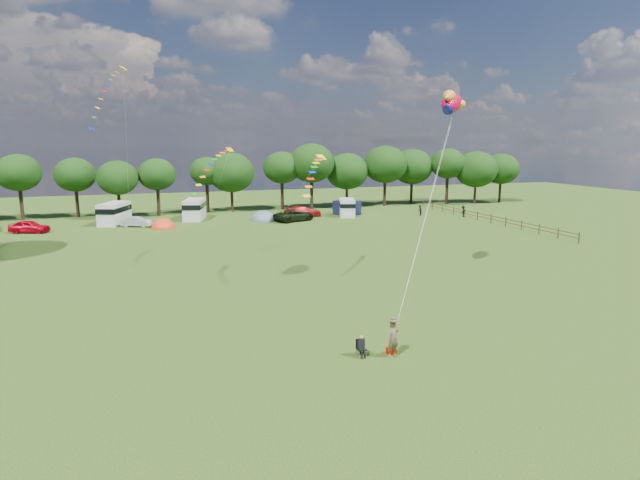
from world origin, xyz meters
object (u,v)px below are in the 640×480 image
object	(u,v)px
car_d	(294,215)
tent_orange	(163,228)
car_c	(303,212)
kite_flyer	(393,339)
camp_chair	(361,344)
car_b	(137,222)
walker_a	(420,210)
walker_b	(463,211)
campervan_b	(114,213)
campervan_c	(195,209)
fish_kite	(451,103)
car_a	(29,227)
campervan_d	(347,207)
tent_greyblue	(263,220)

from	to	relation	value
car_d	tent_orange	world-z (taller)	car_d
tent_orange	car_c	bearing A→B (deg)	11.22
kite_flyer	camp_chair	world-z (taller)	kite_flyer
car_b	car_d	size ratio (longest dim) A/B	0.62
car_c	walker_a	distance (m)	16.92
car_c	walker_b	distance (m)	22.70
campervan_b	tent_orange	bearing A→B (deg)	-111.79
car_d	walker_b	bearing A→B (deg)	-120.72
car_d	campervan_c	bearing A→B (deg)	43.16
fish_kite	car_a	bearing A→B (deg)	87.91
car_c	campervan_d	size ratio (longest dim) A/B	0.98
camp_chair	car_a	bearing A→B (deg)	114.13
campervan_b	walker_b	world-z (taller)	campervan_b
car_c	walker_b	size ratio (longest dim) A/B	3.23
car_c	fish_kite	xyz separation A→B (m)	(0.24, -37.03, 12.54)
tent_greyblue	kite_flyer	size ratio (longest dim) A/B	2.08
car_d	fish_kite	bearing A→B (deg)	162.58
campervan_b	campervan_c	world-z (taller)	campervan_b
walker_a	walker_b	world-z (taller)	walker_b
camp_chair	fish_kite	distance (m)	20.97
car_a	campervan_b	world-z (taller)	campervan_b
car_a	walker_b	size ratio (longest dim) A/B	2.83
car_a	walker_a	size ratio (longest dim) A/B	2.99
campervan_d	fish_kite	bearing A→B (deg)	-172.00
car_d	car_a	bearing A→B (deg)	67.15
car_c	fish_kite	distance (m)	39.10
car_a	camp_chair	size ratio (longest dim) A/B	4.10
car_a	car_c	world-z (taller)	car_c
tent_orange	walker_a	size ratio (longest dim) A/B	2.14
car_d	tent_greyblue	world-z (taller)	car_d
car_b	camp_chair	distance (m)	48.24
car_a	walker_a	world-z (taller)	walker_a
car_d	campervan_c	world-z (taller)	campervan_c
car_a	campervan_b	distance (m)	10.12
walker_a	fish_kite	bearing A→B (deg)	20.04
car_d	fish_kite	size ratio (longest dim) A/B	1.56
car_b	walker_b	world-z (taller)	walker_b
car_a	kite_flyer	world-z (taller)	kite_flyer
walker_a	campervan_c	bearing A→B (deg)	-55.41
car_a	walker_b	distance (m)	56.02
camp_chair	tent_greyblue	bearing A→B (deg)	81.37
car_d	campervan_b	world-z (taller)	campervan_b
campervan_b	walker_a	xyz separation A→B (m)	(41.56, -5.24, -0.73)
campervan_c	campervan_d	world-z (taller)	campervan_c
car_b	kite_flyer	xyz separation A→B (m)	(12.22, -47.63, 0.32)
campervan_c	tent_orange	size ratio (longest dim) A/B	1.86
car_b	campervan_b	xyz separation A→B (m)	(-2.72, 3.24, 0.86)
tent_orange	car_a	bearing A→B (deg)	175.62
campervan_c	car_b	bearing A→B (deg)	134.77
campervan_b	tent_greyblue	bearing A→B (deg)	-78.58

